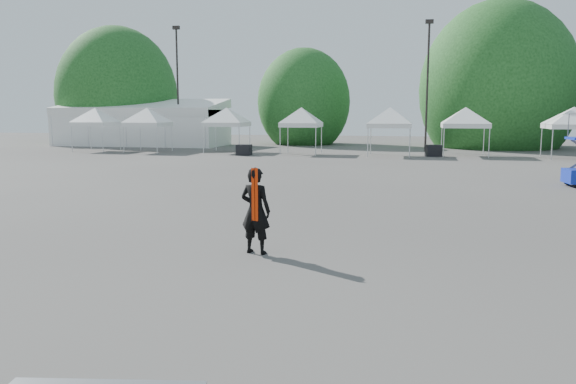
# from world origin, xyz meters

# --- Properties ---
(ground) EXTENTS (120.00, 120.00, 0.00)m
(ground) POSITION_xyz_m (0.00, 0.00, 0.00)
(ground) COLOR #474442
(ground) RESTS_ON ground
(marquee) EXTENTS (15.00, 6.25, 4.23)m
(marquee) POSITION_xyz_m (-22.00, 35.00, 1.97)
(marquee) COLOR white
(marquee) RESTS_ON ground
(light_pole_west) EXTENTS (0.60, 0.25, 10.30)m
(light_pole_west) POSITION_xyz_m (-18.00, 34.00, 5.77)
(light_pole_west) COLOR black
(light_pole_west) RESTS_ON ground
(light_pole_east) EXTENTS (0.60, 0.25, 9.80)m
(light_pole_east) POSITION_xyz_m (3.00, 32.00, 5.52)
(light_pole_east) COLOR black
(light_pole_east) RESTS_ON ground
(tree_far_w) EXTENTS (4.80, 4.80, 7.30)m
(tree_far_w) POSITION_xyz_m (-26.00, 38.00, 4.54)
(tree_far_w) COLOR #382314
(tree_far_w) RESTS_ON ground
(tree_mid_w) EXTENTS (4.16, 4.16, 6.33)m
(tree_mid_w) POSITION_xyz_m (-8.00, 40.00, 3.93)
(tree_mid_w) COLOR #382314
(tree_mid_w) RESTS_ON ground
(tree_mid_e) EXTENTS (5.12, 5.12, 7.79)m
(tree_mid_e) POSITION_xyz_m (9.00, 39.00, 4.84)
(tree_mid_e) COLOR #382314
(tree_mid_e) RESTS_ON ground
(tent_a) EXTENTS (3.95, 3.95, 3.88)m
(tent_a) POSITION_xyz_m (-22.01, 27.35, 3.06)
(tent_a) COLOR silver
(tent_a) RESTS_ON ground
(tent_b) EXTENTS (4.03, 4.03, 3.88)m
(tent_b) POSITION_xyz_m (-17.47, 27.01, 3.06)
(tent_b) COLOR silver
(tent_b) RESTS_ON ground
(tent_c) EXTENTS (4.19, 4.19, 3.88)m
(tent_c) POSITION_xyz_m (-11.64, 28.26, 3.06)
(tent_c) COLOR silver
(tent_c) RESTS_ON ground
(tent_d) EXTENTS (3.87, 3.87, 3.88)m
(tent_d) POSITION_xyz_m (-5.78, 27.46, 3.06)
(tent_d) COLOR silver
(tent_d) RESTS_ON ground
(tent_e) EXTENTS (4.17, 4.17, 3.88)m
(tent_e) POSITION_xyz_m (0.48, 27.12, 3.06)
(tent_e) COLOR silver
(tent_e) RESTS_ON ground
(tent_f) EXTENTS (4.35, 4.35, 3.88)m
(tent_f) POSITION_xyz_m (5.51, 28.08, 3.06)
(tent_f) COLOR silver
(tent_f) RESTS_ON ground
(tent_g) EXTENTS (4.62, 4.62, 3.88)m
(tent_g) POSITION_xyz_m (12.12, 27.32, 3.06)
(tent_g) COLOR silver
(tent_g) RESTS_ON ground
(man) EXTENTS (0.75, 0.57, 1.85)m
(man) POSITION_xyz_m (-1.20, -0.93, 0.93)
(man) COLOR black
(man) RESTS_ON ground
(crate_west) EXTENTS (0.99, 0.78, 0.76)m
(crate_west) POSITION_xyz_m (-9.42, 25.32, 0.38)
(crate_west) COLOR black
(crate_west) RESTS_ON ground
(crate_mid) EXTENTS (1.17, 1.00, 0.79)m
(crate_mid) POSITION_xyz_m (3.44, 27.19, 0.39)
(crate_mid) COLOR black
(crate_mid) RESTS_ON ground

